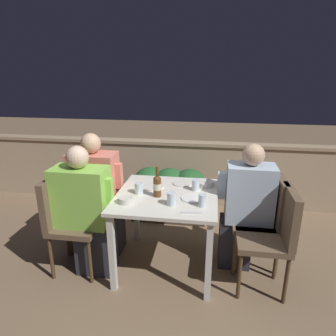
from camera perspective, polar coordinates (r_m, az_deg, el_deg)
ground_plane at (r=3.01m, az=-0.20°, el=-17.92°), size 16.00×16.00×0.00m
parapet_wall at (r=4.08m, az=2.93°, el=-0.78°), size 9.00×0.18×0.86m
dining_table at (r=2.68m, az=-0.22°, el=-6.95°), size 0.88×0.89×0.73m
planter_hedge at (r=3.66m, az=0.27°, el=-4.39°), size 0.90×0.47×0.64m
chair_left_near at (r=2.84m, az=-18.89°, el=-8.41°), size 0.42×0.42×0.90m
person_green_blouse at (r=2.74m, az=-15.24°, el=-8.09°), size 0.52×0.26×1.18m
chair_left_far at (r=3.13m, az=-16.44°, el=-5.62°), size 0.42×0.42×0.90m
person_coral_top at (r=3.03m, az=-13.13°, el=-4.91°), size 0.51×0.26×1.21m
chair_right_near at (r=2.60m, az=19.76°, el=-11.10°), size 0.42×0.42×0.90m
chair_right_far at (r=2.85m, az=18.28°, el=-8.25°), size 0.42×0.42×0.90m
person_blue_shirt at (r=2.80m, az=14.33°, el=-7.28°), size 0.49×0.26×1.18m
beer_bottle at (r=2.56m, az=-2.06°, el=-3.30°), size 0.07×0.07×0.27m
plate_0 at (r=2.55m, az=4.77°, el=-5.76°), size 0.20×0.20×0.01m
plate_1 at (r=2.80m, az=-3.00°, el=-3.48°), size 0.21×0.21×0.01m
plate_2 at (r=2.86m, az=2.72°, el=-2.94°), size 0.18×0.18×0.01m
bowl_0 at (r=2.49m, az=-8.10°, el=-5.97°), size 0.12×0.12×0.05m
bowl_1 at (r=2.83m, az=7.10°, el=-2.88°), size 0.17×0.17×0.05m
glass_cup_0 at (r=2.41m, az=6.52°, el=-6.16°), size 0.06×0.06×0.10m
glass_cup_1 at (r=2.64m, az=-5.56°, el=-3.86°), size 0.08×0.08×0.10m
glass_cup_2 at (r=2.42m, az=0.73°, el=-5.90°), size 0.08×0.08×0.11m
glass_cup_3 at (r=2.71m, az=5.29°, el=-3.26°), size 0.07×0.07×0.10m
fork_0 at (r=2.31m, az=4.52°, el=-8.49°), size 0.17×0.04×0.01m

